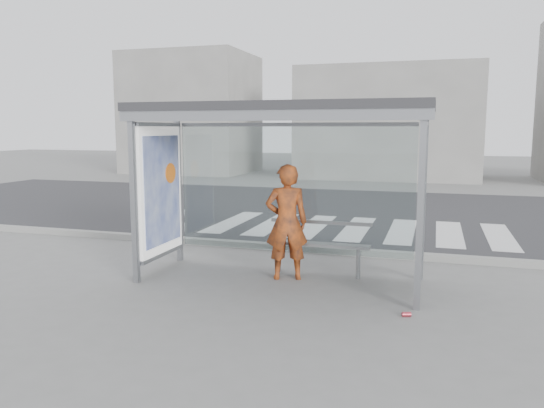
{
  "coord_description": "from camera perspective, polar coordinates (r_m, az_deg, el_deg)",
  "views": [
    {
      "loc": [
        2.16,
        -7.37,
        2.26
      ],
      "look_at": [
        -0.18,
        0.2,
        1.13
      ],
      "focal_mm": 35.0,
      "sensor_mm": 36.0,
      "label": 1
    }
  ],
  "objects": [
    {
      "name": "ground",
      "position": [
        8.0,
        0.84,
        -8.28
      ],
      "size": [
        80.0,
        80.0,
        0.0
      ],
      "primitive_type": "plane",
      "color": "slate",
      "rests_on": "ground"
    },
    {
      "name": "road",
      "position": [
        14.7,
        8.55,
        -0.78
      ],
      "size": [
        30.0,
        10.0,
        0.01
      ],
      "primitive_type": "cube",
      "color": "#2D2D30",
      "rests_on": "ground"
    },
    {
      "name": "curb",
      "position": [
        9.81,
        4.06,
        -4.84
      ],
      "size": [
        30.0,
        0.18,
        0.12
      ],
      "primitive_type": "cube",
      "color": "gray",
      "rests_on": "ground"
    },
    {
      "name": "crosswalk",
      "position": [
        12.19,
        9.09,
        -2.64
      ],
      "size": [
        6.55,
        3.0,
        0.0
      ],
      "color": "silver",
      "rests_on": "ground"
    },
    {
      "name": "bus_shelter",
      "position": [
        7.85,
        -1.62,
        6.11
      ],
      "size": [
        4.25,
        1.65,
        2.62
      ],
      "color": "gray",
      "rests_on": "ground"
    },
    {
      "name": "building_left",
      "position": [
        28.14,
        -8.54,
        9.56
      ],
      "size": [
        6.0,
        5.0,
        6.0
      ],
      "primitive_type": "cube",
      "color": "gray",
      "rests_on": "ground"
    },
    {
      "name": "building_center",
      "position": [
        25.46,
        12.46,
        8.49
      ],
      "size": [
        8.0,
        5.0,
        5.0
      ],
      "primitive_type": "cube",
      "color": "gray",
      "rests_on": "ground"
    },
    {
      "name": "person",
      "position": [
        7.93,
        1.58,
        -1.96
      ],
      "size": [
        0.74,
        0.61,
        1.74
      ],
      "primitive_type": "imported",
      "rotation": [
        0.0,
        0.0,
        3.48
      ],
      "color": "red",
      "rests_on": "ground"
    },
    {
      "name": "bench",
      "position": [
        8.23,
        5.01,
        -4.25
      ],
      "size": [
        1.61,
        0.31,
        0.83
      ],
      "color": "gray",
      "rests_on": "ground"
    },
    {
      "name": "soda_can",
      "position": [
        6.75,
        14.26,
        -11.43
      ],
      "size": [
        0.12,
        0.09,
        0.06
      ],
      "primitive_type": "cylinder",
      "rotation": [
        0.0,
        1.57,
        0.35
      ],
      "color": "#CD3C4C",
      "rests_on": "ground"
    }
  ]
}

